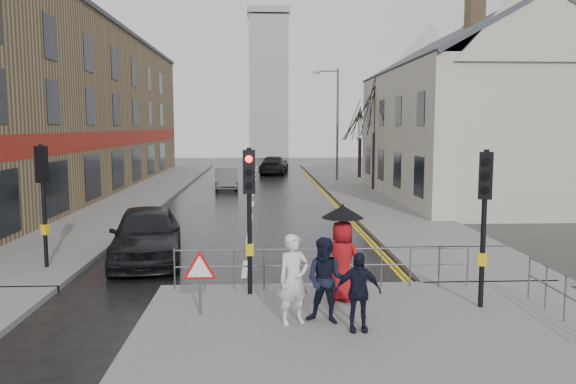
{
  "coord_description": "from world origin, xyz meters",
  "views": [
    {
      "loc": [
        0.48,
        -12.55,
        4.02
      ],
      "look_at": [
        1.3,
        4.71,
        2.0
      ],
      "focal_mm": 35.0,
      "sensor_mm": 36.0,
      "label": 1
    }
  ],
  "objects": [
    {
      "name": "pedestrian_with_umbrella",
      "position": [
        2.27,
        -0.39,
        1.29
      ],
      "size": [
        1.06,
        0.96,
        2.15
      ],
      "color": "maroon",
      "rests_on": "near_pavement"
    },
    {
      "name": "guard_railing_front",
      "position": [
        1.95,
        0.6,
        0.86
      ],
      "size": [
        7.14,
        0.04,
        1.0
      ],
      "color": "#595B5E",
      "rests_on": "near_pavement"
    },
    {
      "name": "pedestrian_b",
      "position": [
        1.74,
        -1.81,
        1.0
      ],
      "size": [
        1.0,
        0.89,
        1.71
      ],
      "primitive_type": "imported",
      "rotation": [
        0.0,
        0.0,
        -0.35
      ],
      "color": "black",
      "rests_on": "near_pavement"
    },
    {
      "name": "building_left_terrace",
      "position": [
        -12.0,
        22.0,
        5.0
      ],
      "size": [
        8.0,
        42.0,
        10.0
      ],
      "primitive_type": "cube",
      "color": "#87714E",
      "rests_on": "ground"
    },
    {
      "name": "warning_sign",
      "position": [
        -0.8,
        -1.21,
        1.04
      ],
      "size": [
        0.8,
        0.07,
        1.35
      ],
      "color": "#595B5E",
      "rests_on": "near_pavement"
    },
    {
      "name": "right_pavement",
      "position": [
        6.5,
        25.0,
        0.07
      ],
      "size": [
        4.0,
        40.0,
        0.14
      ],
      "primitive_type": "cube",
      "color": "#605E5B",
      "rests_on": "ground"
    },
    {
      "name": "traffic_signal_near_right",
      "position": [
        5.2,
        -1.0,
        2.46
      ],
      "size": [
        0.34,
        0.33,
        3.4
      ],
      "color": "black",
      "rests_on": "near_pavement"
    },
    {
      "name": "tree_near",
      "position": [
        7.5,
        22.0,
        5.14
      ],
      "size": [
        2.4,
        2.4,
        6.58
      ],
      "color": "#33261C",
      "rests_on": "right_pavement"
    },
    {
      "name": "ground",
      "position": [
        0.0,
        0.0,
        0.0
      ],
      "size": [
        120.0,
        120.0,
        0.0
      ],
      "primitive_type": "plane",
      "color": "black",
      "rests_on": "ground"
    },
    {
      "name": "church_tower",
      "position": [
        1.5,
        62.0,
        9.0
      ],
      "size": [
        5.0,
        5.0,
        18.0
      ],
      "primitive_type": "cube",
      "color": "#95989D",
      "rests_on": "ground"
    },
    {
      "name": "traffic_signal_near_left",
      "position": [
        0.2,
        0.2,
        2.46
      ],
      "size": [
        0.28,
        0.27,
        3.4
      ],
      "color": "black",
      "rests_on": "near_pavement"
    },
    {
      "name": "pedestrian_d",
      "position": [
        2.3,
        -2.28,
        0.9
      ],
      "size": [
        0.9,
        0.38,
        1.52
      ],
      "primitive_type": "imported",
      "rotation": [
        0.0,
        0.0,
        0.0
      ],
      "color": "black",
      "rests_on": "near_pavement"
    },
    {
      "name": "near_pavement",
      "position": [
        3.0,
        -3.5,
        0.07
      ],
      "size": [
        10.0,
        9.0,
        0.14
      ],
      "primitive_type": "cube",
      "color": "#605E5B",
      "rests_on": "ground"
    },
    {
      "name": "car_far",
      "position": [
        1.56,
        34.63,
        0.77
      ],
      "size": [
        2.79,
        5.53,
        1.54
      ],
      "primitive_type": "imported",
      "rotation": [
        0.0,
        0.0,
        3.02
      ],
      "color": "black",
      "rests_on": "ground"
    },
    {
      "name": "car_parked",
      "position": [
        -2.94,
        4.0,
        0.84
      ],
      "size": [
        2.62,
        5.13,
        1.67
      ],
      "primitive_type": "imported",
      "rotation": [
        0.0,
        0.0,
        0.14
      ],
      "color": "black",
      "rests_on": "ground"
    },
    {
      "name": "car_mid",
      "position": [
        -1.77,
        23.48,
        0.68
      ],
      "size": [
        1.74,
        4.2,
        1.35
      ],
      "primitive_type": "imported",
      "rotation": [
        0.0,
        0.0,
        0.08
      ],
      "color": "#505356",
      "rests_on": "ground"
    },
    {
      "name": "left_pavement",
      "position": [
        -6.5,
        23.0,
        0.07
      ],
      "size": [
        4.0,
        44.0,
        0.14
      ],
      "primitive_type": "cube",
      "color": "#605E5B",
      "rests_on": "ground"
    },
    {
      "name": "street_lamp",
      "position": [
        5.82,
        28.0,
        4.71
      ],
      "size": [
        1.83,
        0.25,
        8.0
      ],
      "color": "#595B5E",
      "rests_on": "right_pavement"
    },
    {
      "name": "pedestrian_a",
      "position": [
        1.11,
        -1.82,
        1.03
      ],
      "size": [
        0.77,
        0.65,
        1.78
      ],
      "primitive_type": "imported",
      "rotation": [
        0.0,
        0.0,
        0.4
      ],
      "color": "silver",
      "rests_on": "near_pavement"
    },
    {
      "name": "tree_far",
      "position": [
        8.0,
        30.0,
        4.42
      ],
      "size": [
        2.4,
        2.4,
        5.64
      ],
      "color": "#33261C",
      "rests_on": "right_pavement"
    },
    {
      "name": "traffic_signal_far_left",
      "position": [
        -5.5,
        3.0,
        2.46
      ],
      "size": [
        0.34,
        0.33,
        3.4
      ],
      "color": "black",
      "rests_on": "left_pavement"
    },
    {
      "name": "building_right_cream",
      "position": [
        12.0,
        18.0,
        4.78
      ],
      "size": [
        9.0,
        16.4,
        10.1
      ],
      "color": "#B5AF9E",
      "rests_on": "ground"
    },
    {
      "name": "pavement_bridge_right",
      "position": [
        6.5,
        3.0,
        0.07
      ],
      "size": [
        4.0,
        4.2,
        0.14
      ],
      "primitive_type": "cube",
      "color": "#605E5B",
      "rests_on": "ground"
    }
  ]
}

